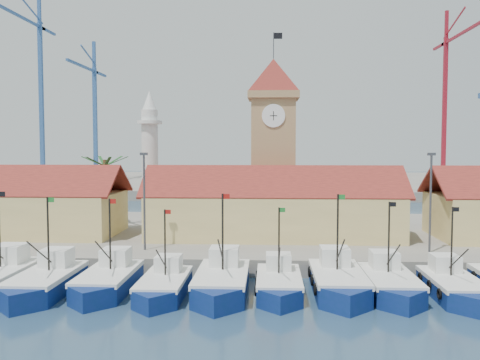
{
  "coord_description": "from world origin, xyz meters",
  "views": [
    {
      "loc": [
        -0.59,
        -36.55,
        11.12
      ],
      "look_at": [
        -3.46,
        18.0,
        7.64
      ],
      "focal_mm": 40.0,
      "sensor_mm": 36.0,
      "label": 1
    }
  ],
  "objects": [
    {
      "name": "ground",
      "position": [
        0.0,
        0.0,
        0.0
      ],
      "size": [
        400.0,
        400.0,
        0.0
      ],
      "primitive_type": "plane",
      "color": "#1E3D52",
      "rests_on": "ground"
    },
    {
      "name": "quay",
      "position": [
        0.0,
        24.0,
        0.75
      ],
      "size": [
        140.0,
        32.0,
        1.5
      ],
      "primitive_type": "cube",
      "color": "gray",
      "rests_on": "ground"
    },
    {
      "name": "terminal",
      "position": [
        0.0,
        110.0,
        1.0
      ],
      "size": [
        240.0,
        80.0,
        2.0
      ],
      "primitive_type": "cube",
      "color": "gray",
      "rests_on": "ground"
    },
    {
      "name": "boat_1",
      "position": [
        -17.31,
        2.0,
        0.79
      ],
      "size": [
        3.7,
        10.14,
        7.67
      ],
      "color": "navy",
      "rests_on": "ground"
    },
    {
      "name": "boat_2",
      "position": [
        -12.78,
        2.86,
        0.77
      ],
      "size": [
        3.61,
        9.89,
        7.48
      ],
      "color": "navy",
      "rests_on": "ground"
    },
    {
      "name": "boat_3",
      "position": [
        -8.28,
        1.89,
        0.7
      ],
      "size": [
        3.26,
        8.94,
        6.76
      ],
      "color": "navy",
      "rests_on": "ground"
    },
    {
      "name": "boat_4",
      "position": [
        -4.03,
        2.65,
        0.82
      ],
      "size": [
        3.83,
        10.5,
        7.95
      ],
      "color": "navy",
      "rests_on": "ground"
    },
    {
      "name": "boat_5",
      "position": [
        0.26,
        2.79,
        0.71
      ],
      "size": [
        3.31,
        9.07,
        6.86
      ],
      "color": "navy",
      "rests_on": "ground"
    },
    {
      "name": "boat_6",
      "position": [
        4.73,
        3.23,
        0.82
      ],
      "size": [
        3.81,
        10.43,
        7.9
      ],
      "color": "navy",
      "rests_on": "ground"
    },
    {
      "name": "boat_7",
      "position": [
        8.56,
        3.12,
        0.76
      ],
      "size": [
        3.53,
        9.68,
        7.33
      ],
      "color": "navy",
      "rests_on": "ground"
    },
    {
      "name": "boat_8",
      "position": [
        13.07,
        2.64,
        0.72
      ],
      "size": [
        3.38,
        9.26,
        7.01
      ],
      "color": "navy",
      "rests_on": "ground"
    },
    {
      "name": "hall_center",
      "position": [
        0.0,
        20.0,
        3.99
      ],
      "size": [
        27.04,
        10.13,
        7.61
      ],
      "color": "#E8CD7F",
      "rests_on": "quay"
    },
    {
      "name": "clock_tower",
      "position": [
        0.0,
        26.0,
        11.96
      ],
      "size": [
        5.8,
        5.8,
        22.7
      ],
      "color": "#A37A54",
      "rests_on": "quay"
    },
    {
      "name": "minaret",
      "position": [
        -15.0,
        28.0,
        9.73
      ],
      "size": [
        3.0,
        3.0,
        16.3
      ],
      "color": "silver",
      "rests_on": "quay"
    },
    {
      "name": "palm_tree",
      "position": [
        -20.0,
        26.0,
        6.25
      ],
      "size": [
        5.6,
        5.03,
        8.39
      ],
      "color": "brown",
      "rests_on": "quay"
    },
    {
      "name": "lamp_posts",
      "position": [
        0.5,
        12.0,
        6.48
      ],
      "size": [
        80.7,
        0.25,
        9.03
      ],
      "color": "#3F3F44",
      "rests_on": "quay"
    },
    {
      "name": "crane_blue_far",
      "position": [
        -60.27,
        100.08,
        29.15
      ],
      "size": [
        1.0,
        37.43,
        48.23
      ],
      "color": "#305893",
      "rests_on": "terminal"
    },
    {
      "name": "crane_blue_near",
      "position": [
        -47.93,
        106.87,
        22.55
      ],
      "size": [
        1.0,
        29.92,
        37.43
      ],
      "color": "#305893",
      "rests_on": "terminal"
    },
    {
      "name": "crane_red_right",
      "position": [
        44.98,
        103.29,
        26.44
      ],
      "size": [
        1.0,
        35.08,
        43.69
      ],
      "color": "maroon",
      "rests_on": "terminal"
    }
  ]
}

